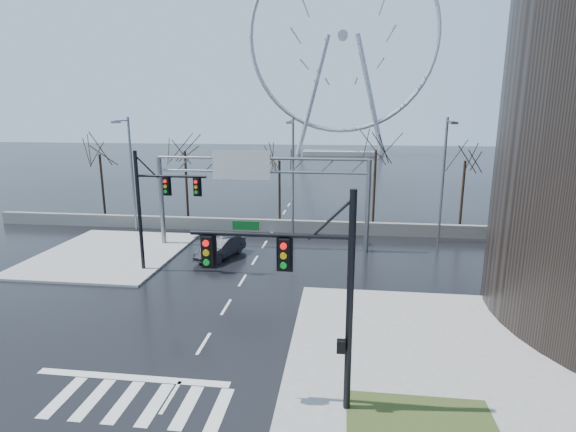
% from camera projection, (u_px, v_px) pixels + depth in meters
% --- Properties ---
extents(ground, '(260.00, 260.00, 0.00)m').
position_uv_depth(ground, '(204.00, 343.00, 20.61)').
color(ground, black).
rests_on(ground, ground).
extents(sidewalk_right_ext, '(12.00, 10.00, 0.15)m').
position_uv_depth(sidewalk_right_ext, '(420.00, 334.00, 21.31)').
color(sidewalk_right_ext, gray).
rests_on(sidewalk_right_ext, ground).
extents(sidewalk_far, '(10.00, 12.00, 0.15)m').
position_uv_depth(sidewalk_far, '(110.00, 253.00, 33.52)').
color(sidewalk_far, gray).
rests_on(sidewalk_far, ground).
extents(barrier_wall, '(52.00, 0.50, 1.10)m').
position_uv_depth(barrier_wall, '(272.00, 226.00, 39.82)').
color(barrier_wall, slate).
rests_on(barrier_wall, ground).
extents(signal_mast_near, '(5.52, 0.41, 8.00)m').
position_uv_depth(signal_mast_near, '(310.00, 281.00, 14.98)').
color(signal_mast_near, black).
rests_on(signal_mast_near, ground).
extents(signal_mast_far, '(4.72, 0.41, 8.00)m').
position_uv_depth(signal_mast_far, '(155.00, 200.00, 28.89)').
color(signal_mast_far, black).
rests_on(signal_mast_far, ground).
extents(sign_gantry, '(16.36, 0.40, 7.60)m').
position_uv_depth(sign_gantry, '(256.00, 182.00, 33.94)').
color(sign_gantry, slate).
rests_on(sign_gantry, ground).
extents(streetlight_left, '(0.50, 2.55, 10.00)m').
position_uv_depth(streetlight_left, '(130.00, 166.00, 38.29)').
color(streetlight_left, slate).
rests_on(streetlight_left, ground).
extents(streetlight_mid, '(0.50, 2.55, 10.00)m').
position_uv_depth(streetlight_mid, '(292.00, 169.00, 36.59)').
color(streetlight_mid, slate).
rests_on(streetlight_mid, ground).
extents(streetlight_right, '(0.50, 2.55, 10.00)m').
position_uv_depth(streetlight_right, '(444.00, 171.00, 35.14)').
color(streetlight_right, slate).
rests_on(streetlight_right, ground).
extents(tree_far_left, '(3.50, 3.50, 7.00)m').
position_uv_depth(tree_far_left, '(100.00, 162.00, 44.73)').
color(tree_far_left, black).
rests_on(tree_far_left, ground).
extents(tree_left, '(3.75, 3.75, 7.50)m').
position_uv_depth(tree_left, '(185.00, 159.00, 43.07)').
color(tree_left, black).
rests_on(tree_left, ground).
extents(tree_center, '(3.25, 3.25, 6.50)m').
position_uv_depth(tree_center, '(279.00, 168.00, 43.12)').
color(tree_center, black).
rests_on(tree_center, ground).
extents(tree_right, '(3.90, 3.90, 7.80)m').
position_uv_depth(tree_right, '(376.00, 159.00, 40.83)').
color(tree_right, black).
rests_on(tree_right, ground).
extents(tree_far_right, '(3.40, 3.40, 6.80)m').
position_uv_depth(tree_far_right, '(465.00, 168.00, 40.52)').
color(tree_far_right, black).
rests_on(tree_far_right, ground).
extents(ferris_wheel, '(45.00, 6.00, 50.91)m').
position_uv_depth(ferris_wheel, '(343.00, 44.00, 105.94)').
color(ferris_wheel, gray).
rests_on(ferris_wheel, ground).
extents(car, '(2.97, 4.85, 1.51)m').
position_uv_depth(car, '(221.00, 247.00, 32.69)').
color(car, black).
rests_on(car, ground).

